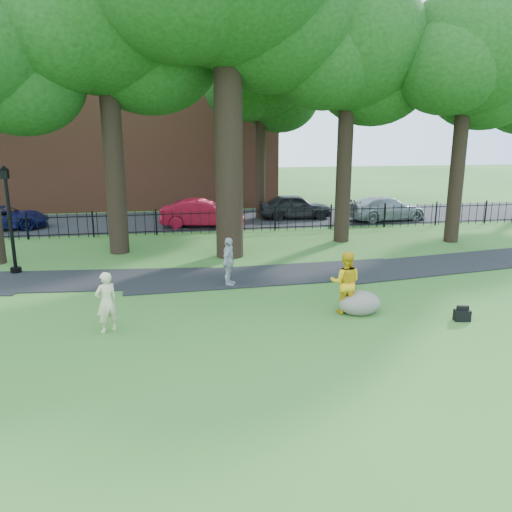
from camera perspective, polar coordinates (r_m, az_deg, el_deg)
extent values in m
plane|color=#2C5F21|center=(13.87, 0.83, -6.85)|extent=(120.00, 120.00, 0.00)
cube|color=black|center=(17.69, 1.55, -2.24)|extent=(36.07, 3.85, 0.03)
cube|color=black|center=(29.25, -5.29, 4.16)|extent=(80.00, 7.00, 0.02)
cube|color=black|center=(25.16, -4.51, 4.94)|extent=(44.00, 0.04, 0.04)
cube|color=black|center=(25.30, -4.47, 3.06)|extent=(44.00, 0.04, 0.04)
cube|color=brown|center=(36.77, -13.15, 15.23)|extent=(18.00, 8.00, 12.00)
cylinder|color=black|center=(19.89, -3.18, 14.84)|extent=(1.10, 1.10, 10.50)
ellipsoid|color=#12350E|center=(21.69, 1.77, 25.55)|extent=(6.72, 6.72, 5.71)
ellipsoid|color=#12350E|center=(21.67, -25.27, 17.68)|extent=(4.80, 4.80, 4.08)
cylinder|color=black|center=(21.32, -16.07, 12.38)|extent=(0.80, 0.80, 9.10)
ellipsoid|color=#12350E|center=(21.77, -16.99, 25.12)|extent=(7.20, 7.20, 6.12)
ellipsoid|color=#12350E|center=(22.35, -12.04, 21.70)|extent=(5.76, 5.76, 4.90)
ellipsoid|color=#12350E|center=(21.11, -21.28, 23.02)|extent=(5.40, 5.40, 4.59)
cylinder|color=black|center=(23.18, 10.12, 11.91)|extent=(0.70, 0.70, 8.40)
ellipsoid|color=#12350E|center=(23.46, 10.61, 22.81)|extent=(6.60, 6.60, 5.61)
ellipsoid|color=#12350E|center=(24.61, 13.19, 19.44)|extent=(5.28, 5.28, 4.49)
ellipsoid|color=#12350E|center=(22.31, 7.76, 21.51)|extent=(4.95, 4.95, 4.21)
cylinder|color=black|center=(24.50, 22.17, 10.81)|extent=(0.64, 0.64, 8.05)
ellipsoid|color=#12350E|center=(24.72, 23.12, 20.67)|extent=(6.20, 6.20, 5.27)
ellipsoid|color=#12350E|center=(25.99, 24.60, 17.59)|extent=(4.96, 4.96, 4.22)
ellipsoid|color=#12350E|center=(23.47, 21.14, 19.56)|extent=(4.65, 4.65, 3.95)
imported|color=beige|center=(13.12, -16.73, -5.06)|extent=(0.68, 0.61, 1.57)
imported|color=gold|center=(14.08, 10.19, -2.99)|extent=(1.03, 0.92, 1.76)
imported|color=#AAAAAE|center=(16.37, -3.14, -0.66)|extent=(0.72, 1.02, 1.61)
ellipsoid|color=slate|center=(14.27, 11.76, -5.08)|extent=(1.31, 1.07, 0.69)
cylinder|color=black|center=(19.62, -26.22, 2.99)|extent=(0.13, 0.13, 3.38)
cylinder|color=black|center=(19.94, -25.74, -1.48)|extent=(0.38, 0.38, 0.21)
cube|color=black|center=(19.40, -26.80, 8.35)|extent=(0.24, 0.24, 0.32)
cone|color=black|center=(19.38, -26.87, 8.97)|extent=(0.34, 0.34, 0.17)
cube|color=black|center=(14.58, 22.49, -6.28)|extent=(0.44, 0.32, 0.30)
cube|color=maroon|center=(16.38, 10.56, -3.38)|extent=(0.40, 0.31, 0.24)
imported|color=maroon|center=(26.97, -6.12, 4.88)|extent=(4.61, 2.18, 1.46)
imported|color=#0D1144|center=(29.24, -26.96, 3.93)|extent=(4.63, 2.49, 1.24)
imported|color=black|center=(29.50, 4.44, 5.68)|extent=(4.29, 1.80, 1.45)
imported|color=#95989E|center=(29.77, 14.62, 5.27)|extent=(4.92, 2.48, 1.37)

